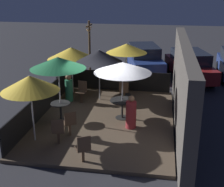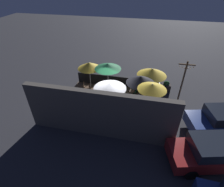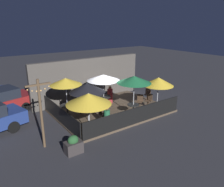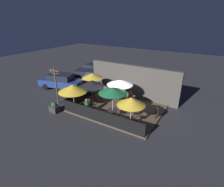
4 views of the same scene
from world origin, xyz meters
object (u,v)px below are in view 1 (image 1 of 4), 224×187
at_px(patio_umbrella_3, 30,83).
at_px(dining_table_1, 61,107).
at_px(parked_car_1, 190,65).
at_px(patio_chair_0, 70,122).
at_px(patio_chair_4, 82,91).
at_px(patio_umbrella_0, 127,48).
at_px(patron_1, 131,114).
at_px(patio_chair_2, 124,91).
at_px(patio_chair_3, 83,148).
at_px(patio_umbrella_2, 123,67).
at_px(patio_chair_1, 58,130).
at_px(dining_table_0, 126,82).
at_px(light_post, 90,48).
at_px(patio_umbrella_5, 99,56).
at_px(planter_box, 63,78).
at_px(dining_table_2, 122,104).
at_px(parked_car_0, 144,58).
at_px(patio_umbrella_4, 71,53).
at_px(patio_umbrella_1, 58,63).
at_px(patron_0, 69,89).

xyz_separation_m(patio_umbrella_3, dining_table_1, (-1.62, 0.39, -1.42)).
xyz_separation_m(patio_umbrella_3, parked_car_1, (-8.24, 5.58, -1.27)).
bearing_deg(patio_chair_0, patio_chair_4, -23.97).
height_order(patio_umbrella_0, patron_1, patio_umbrella_0).
distance_m(patio_chair_2, patio_chair_3, 5.11).
xyz_separation_m(patio_umbrella_2, patio_chair_1, (2.43, -1.76, -1.53)).
distance_m(dining_table_0, patio_chair_4, 2.21).
bearing_deg(patio_chair_1, light_post, -10.57).
bearing_deg(patio_chair_0, patio_umbrella_5, -35.63).
distance_m(patio_chair_2, planter_box, 4.17).
xyz_separation_m(dining_table_2, patron_1, (0.81, 0.42, -0.04)).
xyz_separation_m(dining_table_0, patio_chair_3, (6.04, -0.52, -0.13)).
bearing_deg(planter_box, patio_umbrella_2, 42.51).
bearing_deg(patio_chair_3, dining_table_1, -0.00).
bearing_deg(parked_car_0, dining_table_1, -31.88).
relative_size(patio_chair_2, planter_box, 1.11).
relative_size(patron_1, light_post, 0.38).
height_order(dining_table_2, patio_chair_3, patio_chair_3).
relative_size(patio_umbrella_3, parked_car_0, 0.46).
xyz_separation_m(patio_umbrella_4, parked_car_1, (-3.32, 5.68, -1.18)).
distance_m(patio_umbrella_0, dining_table_2, 3.14).
distance_m(patio_umbrella_0, patio_umbrella_5, 1.37).
distance_m(patio_umbrella_5, patio_chair_3, 5.51).
bearing_deg(patio_umbrella_4, patio_umbrella_1, 8.35).
distance_m(patio_umbrella_4, dining_table_0, 2.88).
bearing_deg(patio_chair_4, dining_table_1, -0.00).
bearing_deg(patio_umbrella_5, patio_chair_2, 80.93).
bearing_deg(patio_chair_0, patio_umbrella_1, 0.00).
xyz_separation_m(patio_chair_0, patio_chair_4, (-3.21, -0.42, 0.01)).
height_order(patio_chair_4, parked_car_1, parked_car_1).
bearing_deg(patio_chair_4, planter_box, -139.19).
bearing_deg(patio_umbrella_3, patio_chair_1, 80.48).
height_order(patio_umbrella_2, patron_1, patio_umbrella_2).
relative_size(patio_umbrella_2, patio_umbrella_4, 1.00).
xyz_separation_m(light_post, parked_car_1, (-1.09, 5.34, -1.00)).
height_order(patio_chair_0, planter_box, patio_chair_0).
xyz_separation_m(patio_umbrella_4, patio_chair_2, (0.92, 2.59, -1.39)).
distance_m(patio_umbrella_2, light_post, 5.44).
relative_size(dining_table_1, patio_chair_1, 0.80).
height_order(patio_umbrella_1, parked_car_1, patio_umbrella_1).
xyz_separation_m(patio_chair_4, patron_1, (2.20, 2.40, 0.03)).
relative_size(patio_umbrella_4, patio_chair_1, 2.41).
bearing_deg(dining_table_2, light_post, -153.74).
bearing_deg(patio_umbrella_3, patio_chair_4, 169.62).
relative_size(patio_chair_0, patio_chair_2, 0.99).
bearing_deg(patio_chair_3, patio_umbrella_0, -34.97).
height_order(patio_chair_2, patio_chair_4, patio_chair_4).
relative_size(patron_0, planter_box, 1.43).
relative_size(patio_umbrella_4, dining_table_2, 2.36).
bearing_deg(patio_chair_3, dining_table_0, -34.97).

